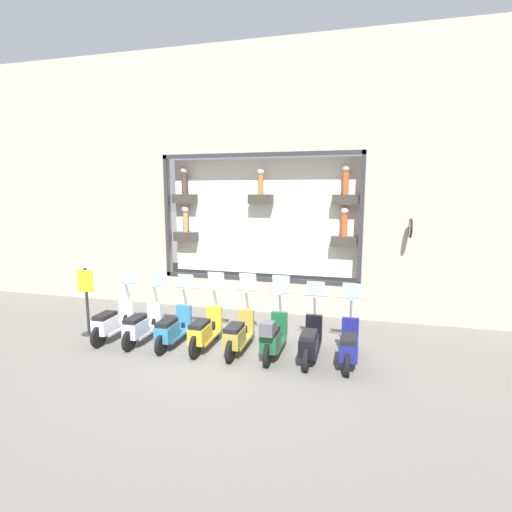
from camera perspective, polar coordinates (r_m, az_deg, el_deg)
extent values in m
plane|color=#66635E|center=(9.25, -5.27, -13.86)|extent=(120.00, 120.00, 0.00)
cube|color=#ADA08E|center=(12.36, 0.51, -5.51)|extent=(0.40, 6.02, 0.97)
cube|color=#ADA08E|center=(12.24, 0.55, 21.63)|extent=(0.40, 6.02, 3.06)
cube|color=#2D2D33|center=(11.80, 0.27, 14.29)|extent=(0.04, 6.02, 0.12)
cube|color=#2D2D33|center=(12.03, 0.26, -3.25)|extent=(0.04, 6.02, 0.12)
cube|color=#2D2D33|center=(11.39, 14.82, 5.00)|extent=(0.04, 0.12, 3.76)
cube|color=#2D2D33|center=(12.85, -12.62, 5.52)|extent=(0.04, 0.12, 3.76)
cube|color=white|center=(12.32, 0.93, 5.60)|extent=(0.04, 5.78, 3.52)
cube|color=#38332D|center=(11.72, 12.62, 7.88)|extent=(0.36, 0.72, 0.28)
cylinder|color=#CC4C23|center=(11.72, 12.69, 10.09)|extent=(0.17, 0.17, 0.63)
sphere|color=beige|center=(11.73, 12.77, 12.17)|extent=(0.23, 0.23, 0.23)
cube|color=#38332D|center=(12.08, 0.68, 8.12)|extent=(0.36, 0.72, 0.28)
cylinder|color=#B26B2D|center=(12.08, 0.69, 10.15)|extent=(0.16, 0.16, 0.57)
sphere|color=beige|center=(12.09, 0.69, 11.99)|extent=(0.21, 0.21, 0.21)
cube|color=#38332D|center=(12.92, -10.13, 8.05)|extent=(0.36, 0.72, 0.28)
cylinder|color=#47382D|center=(12.92, -10.19, 10.07)|extent=(0.18, 0.18, 0.63)
sphere|color=beige|center=(12.94, -10.24, 11.97)|extent=(0.23, 0.23, 0.23)
cube|color=#38332D|center=(11.80, 12.42, 2.08)|extent=(0.36, 0.72, 0.28)
cylinder|color=#CC4C23|center=(11.75, 12.49, 4.28)|extent=(0.18, 0.18, 0.63)
sphere|color=beige|center=(11.73, 12.56, 6.38)|extent=(0.23, 0.23, 0.23)
cube|color=#38332D|center=(13.00, -9.98, 2.79)|extent=(0.36, 0.72, 0.28)
cylinder|color=#9E7F4C|center=(12.95, -10.04, 4.76)|extent=(0.17, 0.17, 0.62)
sphere|color=beige|center=(12.93, -10.09, 6.62)|extent=(0.22, 0.22, 0.22)
cylinder|color=black|center=(11.30, 21.12, 3.80)|extent=(0.35, 0.05, 0.05)
torus|color=black|center=(11.13, 21.21, 3.72)|extent=(0.51, 0.06, 0.51)
cylinder|color=white|center=(11.13, 21.21, 3.72)|extent=(0.42, 0.03, 0.42)
cylinder|color=black|center=(9.58, 13.26, -11.70)|extent=(0.48, 0.09, 0.48)
cylinder|color=black|center=(8.36, 12.94, -14.86)|extent=(0.48, 0.09, 0.48)
cube|color=navy|center=(8.97, 13.11, -13.25)|extent=(1.02, 0.38, 0.06)
cube|color=navy|center=(8.54, 13.07, -12.88)|extent=(0.61, 0.35, 0.36)
cube|color=black|center=(8.46, 13.13, -11.44)|extent=(0.58, 0.31, 0.10)
cube|color=navy|center=(9.37, 13.30, -10.24)|extent=(0.12, 0.37, 0.56)
cylinder|color=gray|center=(9.29, 13.43, -7.22)|extent=(0.20, 0.06, 0.45)
cylinder|color=gray|center=(9.30, 13.49, -5.84)|extent=(0.04, 0.61, 0.04)
cube|color=silver|center=(9.29, 13.54, -4.76)|extent=(0.09, 0.42, 0.34)
cylinder|color=black|center=(9.62, 8.31, -11.41)|extent=(0.49, 0.09, 0.49)
cylinder|color=black|center=(8.42, 7.22, -14.48)|extent=(0.49, 0.09, 0.49)
cube|color=black|center=(9.02, 7.81, -12.91)|extent=(1.02, 0.38, 0.06)
cube|color=black|center=(8.60, 7.51, -12.53)|extent=(0.61, 0.35, 0.36)
cube|color=black|center=(8.52, 7.54, -11.10)|extent=(0.58, 0.31, 0.10)
cube|color=black|center=(9.42, 8.28, -9.94)|extent=(0.12, 0.37, 0.56)
cylinder|color=gray|center=(9.34, 8.40, -6.94)|extent=(0.20, 0.06, 0.45)
cylinder|color=gray|center=(9.35, 8.48, -5.56)|extent=(0.04, 0.61, 0.04)
cube|color=silver|center=(9.35, 8.53, -4.54)|extent=(0.08, 0.42, 0.32)
cylinder|color=black|center=(9.73, 3.46, -11.04)|extent=(0.50, 0.09, 0.50)
cylinder|color=black|center=(8.55, 1.65, -13.95)|extent=(0.50, 0.09, 0.50)
cube|color=#19512D|center=(9.14, 2.62, -12.48)|extent=(1.02, 0.38, 0.06)
cube|color=#19512D|center=(8.73, 2.09, -12.08)|extent=(0.61, 0.35, 0.36)
cube|color=black|center=(8.65, 2.10, -10.66)|extent=(0.58, 0.31, 0.10)
cube|color=#19512D|center=(9.54, 3.35, -9.58)|extent=(0.12, 0.37, 0.56)
cylinder|color=gray|center=(9.46, 3.46, -6.61)|extent=(0.20, 0.06, 0.45)
cylinder|color=gray|center=(9.47, 3.56, -5.25)|extent=(0.04, 0.60, 0.04)
cube|color=silver|center=(9.45, 3.62, -3.96)|extent=(0.10, 0.42, 0.41)
cube|color=#4C4C51|center=(8.30, 1.59, -10.35)|extent=(0.28, 0.28, 0.28)
cylinder|color=black|center=(9.92, -1.24, -10.64)|extent=(0.50, 0.09, 0.50)
cylinder|color=black|center=(8.76, -3.68, -13.40)|extent=(0.50, 0.09, 0.50)
cube|color=olive|center=(9.34, -2.37, -12.01)|extent=(1.02, 0.39, 0.06)
cube|color=olive|center=(8.93, -3.11, -11.58)|extent=(0.61, 0.35, 0.36)
cube|color=black|center=(8.85, -3.13, -10.19)|extent=(0.58, 0.31, 0.10)
cube|color=olive|center=(9.72, -1.42, -9.19)|extent=(0.12, 0.37, 0.56)
cylinder|color=gray|center=(9.65, -1.31, -6.28)|extent=(0.20, 0.06, 0.45)
cylinder|color=gray|center=(9.66, -1.20, -4.95)|extent=(0.04, 0.60, 0.04)
cube|color=silver|center=(9.64, -1.14, -3.68)|extent=(0.10, 0.42, 0.42)
cylinder|color=black|center=(10.15, -5.74, -10.14)|extent=(0.53, 0.09, 0.53)
cylinder|color=black|center=(9.04, -8.67, -12.66)|extent=(0.53, 0.09, 0.53)
cube|color=gold|center=(9.60, -7.11, -11.41)|extent=(1.02, 0.39, 0.06)
cube|color=gold|center=(9.20, -8.03, -10.95)|extent=(0.61, 0.35, 0.36)
cube|color=black|center=(9.12, -8.06, -9.59)|extent=(0.58, 0.31, 0.10)
cube|color=gold|center=(9.97, -5.96, -8.70)|extent=(0.12, 0.37, 0.56)
cylinder|color=gray|center=(9.89, -5.86, -5.86)|extent=(0.20, 0.06, 0.45)
cylinder|color=gray|center=(9.90, -5.74, -4.56)|extent=(0.04, 0.60, 0.04)
cube|color=silver|center=(9.90, -5.68, -3.39)|extent=(0.10, 0.42, 0.39)
cylinder|color=black|center=(10.49, -9.91, -9.78)|extent=(0.46, 0.09, 0.46)
cylinder|color=black|center=(9.37, -13.40, -12.23)|extent=(0.46, 0.09, 0.46)
cube|color=teal|center=(9.93, -11.55, -11.01)|extent=(1.02, 0.38, 0.06)
cube|color=teal|center=(9.54, -12.61, -10.54)|extent=(0.61, 0.35, 0.36)
cube|color=black|center=(9.47, -12.66, -9.22)|extent=(0.58, 0.31, 0.10)
cube|color=teal|center=(10.29, -10.24, -8.41)|extent=(0.12, 0.37, 0.56)
cylinder|color=gray|center=(10.21, -10.15, -5.66)|extent=(0.20, 0.06, 0.45)
cylinder|color=gray|center=(10.22, -10.02, -4.41)|extent=(0.04, 0.60, 0.04)
cube|color=silver|center=(10.22, -9.95, -3.45)|extent=(0.08, 0.42, 0.33)
cylinder|color=black|center=(10.83, -13.89, -9.24)|extent=(0.48, 0.09, 0.48)
cylinder|color=black|center=(9.77, -17.67, -11.46)|extent=(0.48, 0.09, 0.48)
cube|color=#B7BCC6|center=(10.30, -15.67, -10.36)|extent=(1.02, 0.38, 0.06)
cube|color=#B7BCC6|center=(9.93, -16.84, -9.87)|extent=(0.61, 0.35, 0.36)
cube|color=black|center=(9.86, -16.90, -8.61)|extent=(0.58, 0.31, 0.10)
cube|color=#B7BCC6|center=(10.65, -14.25, -7.90)|extent=(0.12, 0.37, 0.56)
cylinder|color=gray|center=(10.58, -14.17, -5.23)|extent=(0.20, 0.06, 0.45)
cylinder|color=gray|center=(10.59, -14.03, -4.02)|extent=(0.04, 0.61, 0.04)
cube|color=silver|center=(10.58, -13.96, -3.02)|extent=(0.09, 0.42, 0.36)
cylinder|color=black|center=(11.22, -17.61, -8.68)|extent=(0.51, 0.09, 0.51)
cylinder|color=black|center=(10.22, -21.56, -10.67)|extent=(0.51, 0.09, 0.51)
cube|color=silver|center=(10.72, -19.48, -9.70)|extent=(1.02, 0.38, 0.06)
cube|color=silver|center=(10.37, -20.72, -9.19)|extent=(0.61, 0.35, 0.36)
cube|color=black|center=(10.30, -20.79, -7.98)|extent=(0.58, 0.31, 0.10)
cube|color=silver|center=(11.06, -17.97, -7.36)|extent=(0.12, 0.37, 0.56)
cylinder|color=gray|center=(10.99, -17.90, -4.79)|extent=(0.20, 0.06, 0.45)
cylinder|color=gray|center=(11.00, -17.76, -3.63)|extent=(0.04, 0.61, 0.04)
cube|color=silver|center=(11.00, -17.68, -2.85)|extent=(0.08, 0.42, 0.29)
cylinder|color=#232326|center=(11.28, -22.72, -10.18)|extent=(0.36, 0.36, 0.02)
cylinder|color=#232326|center=(11.04, -22.99, -6.01)|extent=(0.07, 0.07, 1.72)
cube|color=yellow|center=(10.90, -23.23, -3.30)|extent=(0.03, 0.45, 0.55)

